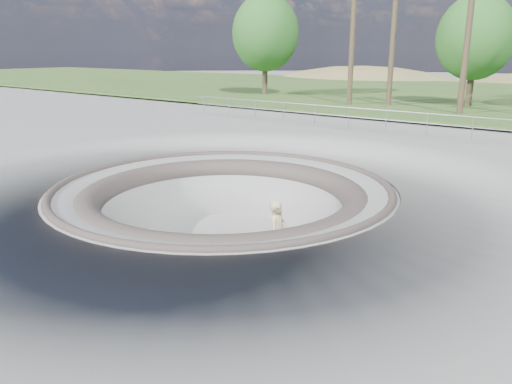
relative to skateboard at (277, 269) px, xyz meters
The scene contains 8 objects.
ground 3.11m from the skateboard, 166.78° to the left, with size 180.00×180.00×0.00m, color gray.
skate_bowl 2.51m from the skateboard, 166.78° to the left, with size 14.00×14.00×4.10m.
grass_strip 34.72m from the skateboard, 94.05° to the left, with size 180.00×36.00×0.12m.
safety_railing 13.06m from the skateboard, 101.01° to the left, with size 25.00×0.06×1.03m.
skateboard is the anchor object (origin of this frame).
skater 0.99m from the skateboard, ahead, with size 0.71×0.46×1.94m, color #D6BD8A.
bushy_tree_left 31.55m from the skateboard, 127.15° to the left, with size 5.71×5.19×8.24m.
bushy_tree_mid 26.79m from the skateboard, 94.93° to the left, with size 5.11×4.64×7.37m.
Camera 1 is at (9.67, -10.97, 4.00)m, focal length 35.00 mm.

